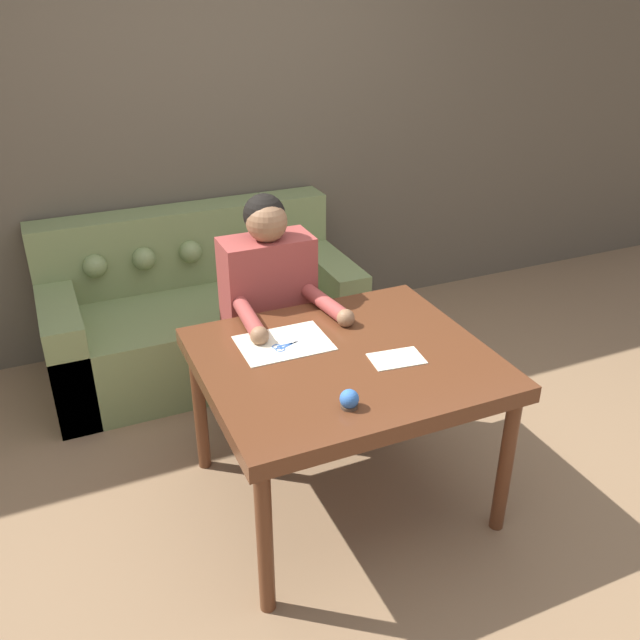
{
  "coord_description": "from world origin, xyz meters",
  "views": [
    {
      "loc": [
        -1.11,
        -2.12,
        2.12
      ],
      "look_at": [
        -0.11,
        0.16,
        0.83
      ],
      "focal_mm": 38.0,
      "sensor_mm": 36.0,
      "label": 1
    }
  ],
  "objects": [
    {
      "name": "pattern_paper_offcut",
      "position": [
        0.11,
        -0.1,
        0.73
      ],
      "size": [
        0.23,
        0.16,
        0.0
      ],
      "color": "beige",
      "rests_on": "dining_table"
    },
    {
      "name": "ground_plane",
      "position": [
        0.0,
        0.0,
        0.0
      ],
      "size": [
        16.0,
        16.0,
        0.0
      ],
      "primitive_type": "plane",
      "color": "#846647"
    },
    {
      "name": "couch",
      "position": [
        -0.33,
        1.4,
        0.31
      ],
      "size": [
        1.74,
        0.85,
        0.89
      ],
      "color": "olive",
      "rests_on": "ground_plane"
    },
    {
      "name": "pattern_paper_main",
      "position": [
        -0.26,
        0.2,
        0.73
      ],
      "size": [
        0.38,
        0.28,
        0.0
      ],
      "color": "beige",
      "rests_on": "dining_table"
    },
    {
      "name": "person",
      "position": [
        -0.15,
        0.68,
        0.62
      ],
      "size": [
        0.48,
        0.62,
        1.22
      ],
      "color": "#33281E",
      "rests_on": "ground_plane"
    },
    {
      "name": "wall_back",
      "position": [
        0.0,
        1.83,
        1.3
      ],
      "size": [
        8.0,
        0.06,
        2.6
      ],
      "color": "brown",
      "rests_on": "ground_plane"
    },
    {
      "name": "pin_cushion",
      "position": [
        -0.21,
        -0.32,
        0.76
      ],
      "size": [
        0.07,
        0.07,
        0.07
      ],
      "color": "#4C3828",
      "rests_on": "dining_table"
    },
    {
      "name": "scissors",
      "position": [
        -0.25,
        0.18,
        0.73
      ],
      "size": [
        0.21,
        0.1,
        0.01
      ],
      "color": "silver",
      "rests_on": "dining_table"
    },
    {
      "name": "dining_table",
      "position": [
        -0.07,
        0.01,
        0.65
      ],
      "size": [
        1.16,
        1.01,
        0.73
      ],
      "color": "#562D19",
      "rests_on": "ground_plane"
    }
  ]
}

